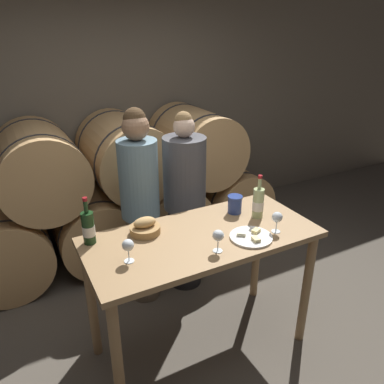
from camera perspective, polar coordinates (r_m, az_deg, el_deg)
ground_plane at (r=3.06m, az=1.34°, el=-22.19°), size 10.00×10.00×0.00m
stone_wall_back at (r=4.21m, az=-13.54°, el=14.97°), size 10.00×0.12×3.20m
barrel_stack at (r=3.90m, az=-9.87°, el=0.20°), size 3.14×0.98×1.44m
tasting_table at (r=2.54m, az=1.52°, el=-9.30°), size 1.53×0.71×0.96m
person_left at (r=3.06m, az=-7.85°, el=-2.34°), size 0.31×0.31×1.67m
person_right at (r=3.22m, az=-1.12°, el=-1.85°), size 0.36×0.36×1.60m
wine_bottle_red at (r=2.41m, az=-15.51°, el=-5.25°), size 0.08×0.08×0.31m
wine_bottle_white at (r=2.67m, az=10.05°, el=-1.65°), size 0.08×0.08×0.32m
blue_crock at (r=2.73m, az=6.55°, el=-1.77°), size 0.11×0.11×0.13m
bread_basket at (r=2.48m, az=-7.18°, el=-5.37°), size 0.20×0.20×0.11m
cheese_plate at (r=2.45m, az=8.98°, el=-6.74°), size 0.28×0.28×0.04m
wine_glass_far_left at (r=2.18m, az=-9.72°, el=-8.09°), size 0.07×0.07×0.14m
wine_glass_left at (r=2.25m, az=4.01°, el=-6.73°), size 0.07×0.07×0.14m
wine_glass_center at (r=2.51m, az=12.85°, el=-3.85°), size 0.07×0.07×0.14m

